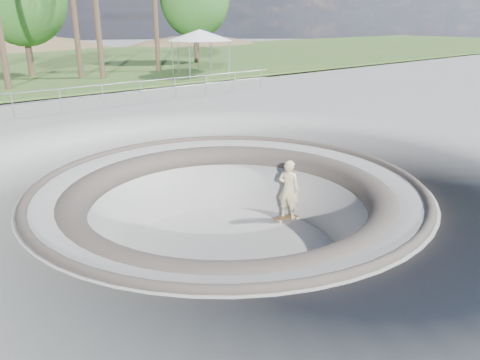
# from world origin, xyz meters

# --- Properties ---
(ground) EXTENTS (180.00, 180.00, 0.00)m
(ground) POSITION_xyz_m (0.00, 0.00, 0.00)
(ground) COLOR #969591
(ground) RESTS_ON ground
(skate_bowl) EXTENTS (14.00, 14.00, 4.10)m
(skate_bowl) POSITION_xyz_m (0.00, 0.00, -1.83)
(skate_bowl) COLOR #969591
(skate_bowl) RESTS_ON ground
(safety_railing) EXTENTS (25.00, 0.06, 1.03)m
(safety_railing) POSITION_xyz_m (0.00, 12.00, 0.69)
(safety_railing) COLOR #95979D
(safety_railing) RESTS_ON ground
(skateboard) EXTENTS (0.95, 0.50, 0.09)m
(skateboard) POSITION_xyz_m (2.70, 0.40, -1.82)
(skateboard) COLOR brown
(skateboard) RESTS_ON ground
(skater) EXTENTS (0.66, 0.80, 1.88)m
(skater) POSITION_xyz_m (2.70, 0.40, -0.86)
(skater) COLOR beige
(skater) RESTS_ON skateboard
(canopy_white) EXTENTS (6.06, 6.06, 3.11)m
(canopy_white) POSITION_xyz_m (11.86, 18.00, 3.00)
(canopy_white) COLOR #95979D
(canopy_white) RESTS_ON ground
(canopy_blue) EXTENTS (5.35, 5.35, 2.97)m
(canopy_blue) POSITION_xyz_m (13.81, 20.23, 2.88)
(canopy_blue) COLOR #95979D
(canopy_blue) RESTS_ON ground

